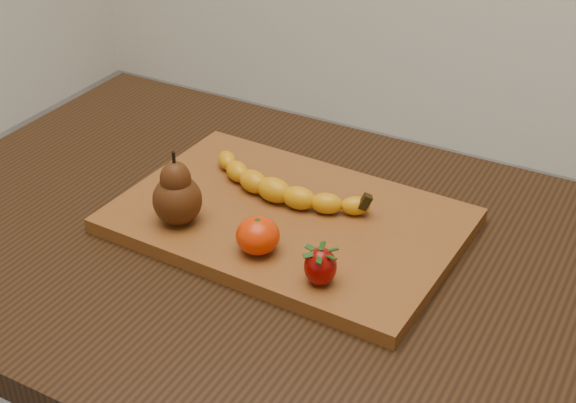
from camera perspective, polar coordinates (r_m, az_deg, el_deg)
The scene contains 6 objects.
table at distance 1.12m, azimuth -2.43°, elevation -6.51°, with size 1.00×0.70×0.76m.
cutting_board at distance 1.08m, azimuth -0.00°, elevation -1.36°, with size 0.45×0.30×0.02m, color brown.
banana at distance 1.09m, azimuth -1.00°, elevation 0.82°, with size 0.22×0.06×0.03m, color orange, non-canonical shape.
pear at distance 1.04m, azimuth -7.95°, elevation 0.97°, with size 0.06×0.06×0.10m, color #47220B, non-canonical shape.
mandarin at distance 0.99m, azimuth -2.16°, elevation -2.43°, with size 0.05×0.05×0.05m, color red.
strawberry at distance 0.94m, azimuth 2.32°, elevation -4.56°, with size 0.04×0.04×0.05m, color #8B0503, non-canonical shape.
Camera 1 is at (0.46, -0.75, 1.36)m, focal length 50.00 mm.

